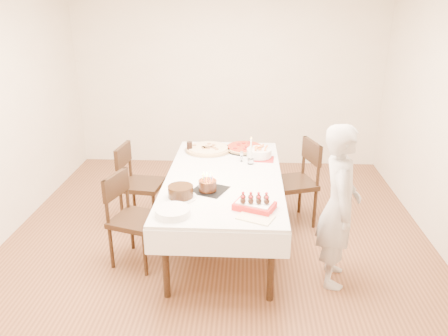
{
  "coord_description": "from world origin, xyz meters",
  "views": [
    {
      "loc": [
        0.28,
        -3.9,
        2.41
      ],
      "look_at": [
        0.07,
        0.11,
        0.83
      ],
      "focal_mm": 35.0,
      "sensor_mm": 36.0,
      "label": 1
    }
  ],
  "objects_px": {
    "pizza_pepperoni": "(245,148)",
    "strawberry_box": "(255,205)",
    "pizza_white": "(208,149)",
    "pasta_bowl": "(259,153)",
    "chair_left_savory": "(142,185)",
    "chair_left_dessert": "(136,220)",
    "taper_candle": "(251,150)",
    "dining_table": "(224,209)",
    "person": "(339,207)",
    "chair_right_savory": "(293,183)",
    "cola_glass": "(190,147)",
    "layer_cake": "(181,192)",
    "birthday_cake": "(208,182)"
  },
  "relations": [
    {
      "from": "person",
      "to": "pizza_white",
      "type": "height_order",
      "value": "person"
    },
    {
      "from": "chair_left_dessert",
      "to": "dining_table",
      "type": "bearing_deg",
      "value": -135.17
    },
    {
      "from": "chair_right_savory",
      "to": "cola_glass",
      "type": "xyz_separation_m",
      "value": [
        -1.17,
        0.22,
        0.33
      ]
    },
    {
      "from": "pizza_white",
      "to": "pasta_bowl",
      "type": "xyz_separation_m",
      "value": [
        0.58,
        -0.19,
        0.03
      ]
    },
    {
      "from": "chair_left_savory",
      "to": "taper_candle",
      "type": "bearing_deg",
      "value": -175.68
    },
    {
      "from": "chair_left_savory",
      "to": "pasta_bowl",
      "type": "height_order",
      "value": "chair_left_savory"
    },
    {
      "from": "person",
      "to": "taper_candle",
      "type": "bearing_deg",
      "value": 44.54
    },
    {
      "from": "pizza_pepperoni",
      "to": "strawberry_box",
      "type": "distance_m",
      "value": 1.53
    },
    {
      "from": "pizza_pepperoni",
      "to": "cola_glass",
      "type": "height_order",
      "value": "cola_glass"
    },
    {
      "from": "layer_cake",
      "to": "chair_right_savory",
      "type": "bearing_deg",
      "value": 42.54
    },
    {
      "from": "pizza_white",
      "to": "pasta_bowl",
      "type": "distance_m",
      "value": 0.61
    },
    {
      "from": "dining_table",
      "to": "pizza_pepperoni",
      "type": "xyz_separation_m",
      "value": [
        0.2,
        0.81,
        0.4
      ]
    },
    {
      "from": "strawberry_box",
      "to": "layer_cake",
      "type": "bearing_deg",
      "value": 164.38
    },
    {
      "from": "taper_candle",
      "to": "pasta_bowl",
      "type": "bearing_deg",
      "value": 66.37
    },
    {
      "from": "birthday_cake",
      "to": "pizza_white",
      "type": "bearing_deg",
      "value": 94.71
    },
    {
      "from": "pizza_pepperoni",
      "to": "cola_glass",
      "type": "relative_size",
      "value": 4.02
    },
    {
      "from": "person",
      "to": "birthday_cake",
      "type": "xyz_separation_m",
      "value": [
        -1.15,
        0.22,
        0.11
      ]
    },
    {
      "from": "chair_left_savory",
      "to": "layer_cake",
      "type": "xyz_separation_m",
      "value": [
        0.58,
        -0.92,
        0.35
      ]
    },
    {
      "from": "cola_glass",
      "to": "chair_left_savory",
      "type": "bearing_deg",
      "value": -148.47
    },
    {
      "from": "taper_candle",
      "to": "layer_cake",
      "type": "bearing_deg",
      "value": -125.3
    },
    {
      "from": "person",
      "to": "birthday_cake",
      "type": "height_order",
      "value": "person"
    },
    {
      "from": "pasta_bowl",
      "to": "taper_candle",
      "type": "distance_m",
      "value": 0.25
    },
    {
      "from": "dining_table",
      "to": "chair_left_dessert",
      "type": "relative_size",
      "value": 2.37
    },
    {
      "from": "cola_glass",
      "to": "pizza_white",
      "type": "bearing_deg",
      "value": 12.66
    },
    {
      "from": "chair_right_savory",
      "to": "chair_left_savory",
      "type": "distance_m",
      "value": 1.68
    },
    {
      "from": "pizza_pepperoni",
      "to": "pasta_bowl",
      "type": "distance_m",
      "value": 0.3
    },
    {
      "from": "pizza_white",
      "to": "chair_left_savory",
      "type": "bearing_deg",
      "value": -153.48
    },
    {
      "from": "pizza_pepperoni",
      "to": "strawberry_box",
      "type": "height_order",
      "value": "strawberry_box"
    },
    {
      "from": "cola_glass",
      "to": "birthday_cake",
      "type": "xyz_separation_m",
      "value": [
        0.3,
        -1.07,
        0.03
      ]
    },
    {
      "from": "pizza_white",
      "to": "layer_cake",
      "type": "bearing_deg",
      "value": -95.93
    },
    {
      "from": "person",
      "to": "pizza_pepperoni",
      "type": "xyz_separation_m",
      "value": [
        -0.82,
        1.41,
        0.04
      ]
    },
    {
      "from": "dining_table",
      "to": "chair_left_savory",
      "type": "bearing_deg",
      "value": 157.59
    },
    {
      "from": "pizza_pepperoni",
      "to": "chair_left_dessert",
      "type": "bearing_deg",
      "value": -129.32
    },
    {
      "from": "chair_left_savory",
      "to": "chair_left_dessert",
      "type": "distance_m",
      "value": 0.82
    },
    {
      "from": "person",
      "to": "pizza_white",
      "type": "xyz_separation_m",
      "value": [
        -1.24,
        1.35,
        0.04
      ]
    },
    {
      "from": "pizza_pepperoni",
      "to": "birthday_cake",
      "type": "height_order",
      "value": "birthday_cake"
    },
    {
      "from": "chair_left_savory",
      "to": "pizza_pepperoni",
      "type": "distance_m",
      "value": 1.25
    },
    {
      "from": "pizza_white",
      "to": "birthday_cake",
      "type": "distance_m",
      "value": 1.13
    },
    {
      "from": "layer_cake",
      "to": "chair_left_savory",
      "type": "bearing_deg",
      "value": 122.22
    },
    {
      "from": "chair_left_savory",
      "to": "pizza_white",
      "type": "distance_m",
      "value": 0.86
    },
    {
      "from": "taper_candle",
      "to": "strawberry_box",
      "type": "height_order",
      "value": "taper_candle"
    },
    {
      "from": "chair_right_savory",
      "to": "taper_candle",
      "type": "xyz_separation_m",
      "value": [
        -0.48,
        -0.13,
        0.42
      ]
    },
    {
      "from": "dining_table",
      "to": "chair_left_dessert",
      "type": "height_order",
      "value": "chair_left_dessert"
    },
    {
      "from": "person",
      "to": "taper_candle",
      "type": "distance_m",
      "value": 1.22
    },
    {
      "from": "dining_table",
      "to": "person",
      "type": "xyz_separation_m",
      "value": [
        1.02,
        -0.6,
        0.36
      ]
    },
    {
      "from": "dining_table",
      "to": "chair_left_savory",
      "type": "xyz_separation_m",
      "value": [
        -0.94,
        0.39,
        0.09
      ]
    },
    {
      "from": "pizza_white",
      "to": "taper_candle",
      "type": "distance_m",
      "value": 0.65
    },
    {
      "from": "chair_left_dessert",
      "to": "pizza_white",
      "type": "height_order",
      "value": "chair_left_dessert"
    },
    {
      "from": "person",
      "to": "cola_glass",
      "type": "height_order",
      "value": "person"
    },
    {
      "from": "chair_left_dessert",
      "to": "taper_candle",
      "type": "bearing_deg",
      "value": -127.27
    }
  ]
}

